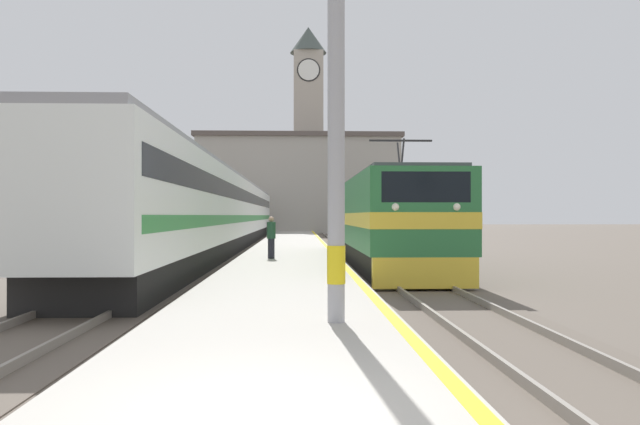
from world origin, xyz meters
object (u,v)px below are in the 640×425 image
person_on_platform (271,236)px  clock_tower (308,123)px  passenger_train (225,211)px  locomotive_train (384,221)px  catenary_mast (343,62)px

person_on_platform → clock_tower: size_ratio=0.06×
passenger_train → person_on_platform: (3.29, -13.18, -1.06)m
passenger_train → person_on_platform: size_ratio=32.34×
locomotive_train → passenger_train: bearing=119.4°
passenger_train → clock_tower: size_ratio=2.09×
passenger_train → person_on_platform: passenger_train is taller
passenger_train → clock_tower: bearing=81.9°
person_on_platform → clock_tower: bearing=87.5°
passenger_train → catenary_mast: catenary_mast is taller
catenary_mast → person_on_platform: catenary_mast is taller
clock_tower → catenary_mast: bearing=-90.5°
catenary_mast → person_on_platform: (-1.73, 14.43, -3.24)m
catenary_mast → person_on_platform: 14.89m
catenary_mast → passenger_train: bearing=100.3°
passenger_train → catenary_mast: (5.03, -27.61, 2.18)m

